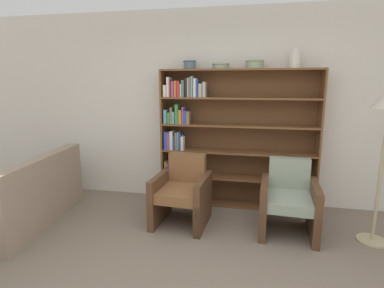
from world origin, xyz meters
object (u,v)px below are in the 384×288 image
(bowl_sage, at_px, (255,64))
(couch, at_px, (25,199))
(armchair_cushioned, at_px, (289,200))
(armchair_leather, at_px, (182,193))
(bookshelf, at_px, (223,138))
(vase_tall, at_px, (295,60))
(bowl_slate, at_px, (190,64))
(bowl_brass, at_px, (221,66))

(bowl_sage, bearing_deg, couch, -158.83)
(armchair_cushioned, bearing_deg, bowl_sage, -52.34)
(armchair_leather, bearing_deg, bookshelf, -117.71)
(bookshelf, bearing_deg, vase_tall, -1.18)
(bookshelf, xyz_separation_m, bowl_slate, (-0.47, -0.02, 1.02))
(bookshelf, bearing_deg, armchair_leather, -121.87)
(armchair_cushioned, bearing_deg, vase_tall, -90.57)
(couch, height_order, armchair_cushioned, couch)
(bowl_brass, relative_size, armchair_leather, 0.28)
(couch, relative_size, armchair_cushioned, 2.04)
(bowl_slate, bearing_deg, couch, -150.54)
(bowl_slate, bearing_deg, vase_tall, 0.00)
(bookshelf, xyz_separation_m, bowl_brass, (-0.05, -0.02, 1.00))
(bowl_sage, height_order, armchair_cushioned, bowl_sage)
(vase_tall, distance_m, armchair_cushioned, 1.78)
(armchair_leather, bearing_deg, bowl_sage, -136.74)
(bookshelf, bearing_deg, bowl_slate, -177.75)
(vase_tall, bearing_deg, bowl_slate, 180.00)
(bowl_slate, xyz_separation_m, bowl_brass, (0.42, 0.00, -0.02))
(bowl_sage, distance_m, armchair_leather, 1.92)
(couch, distance_m, armchair_leather, 1.98)
(bowl_brass, distance_m, armchair_cushioned, 1.94)
(bowl_slate, relative_size, couch, 0.11)
(vase_tall, relative_size, armchair_leather, 0.30)
(bowl_slate, xyz_separation_m, armchair_leather, (0.04, -0.67, -1.60))
(armchair_leather, bearing_deg, armchair_cushioned, -175.84)
(armchair_cushioned, bearing_deg, bowl_brass, -33.03)
(bowl_slate, distance_m, vase_tall, 1.37)
(bowl_sage, distance_m, armchair_cushioned, 1.79)
(bowl_sage, height_order, couch, bowl_sage)
(bowl_slate, height_order, bowl_brass, bowl_slate)
(bowl_sage, distance_m, vase_tall, 0.51)
(bookshelf, distance_m, armchair_cushioned, 1.24)
(bookshelf, distance_m, bowl_slate, 1.12)
(bowl_brass, bearing_deg, bowl_sage, -0.00)
(armchair_leather, bearing_deg, vase_tall, -149.02)
(bowl_slate, relative_size, bowl_sage, 0.74)
(bookshelf, bearing_deg, armchair_cushioned, -39.17)
(bowl_brass, relative_size, vase_tall, 0.96)
(bookshelf, distance_m, bowl_sage, 1.09)
(bowl_sage, xyz_separation_m, couch, (-2.77, -1.07, -1.68))
(vase_tall, xyz_separation_m, armchair_cushioned, (-0.05, -0.67, -1.64))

